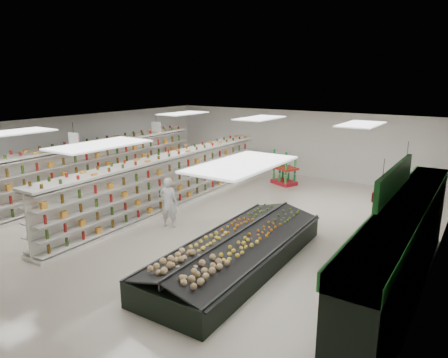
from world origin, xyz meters
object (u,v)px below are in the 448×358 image
Objects in this scene: gondola_center at (170,183)px; produce_island at (238,250)px; shopper_background at (188,161)px; gondola_left at (84,174)px; shopper_main at (169,202)px; soda_endcap at (284,169)px.

gondola_center is 5.51m from produce_island.
gondola_center is at bearing 149.63° from produce_island.
gondola_center is at bearing -160.34° from shopper_background.
gondola_left is 5.13m from shopper_background.
shopper_background is (-3.67, 5.54, -0.00)m from shopper_main.
produce_island is 9.63m from shopper_background.
soda_endcap is at bearing 45.38° from gondola_left.
soda_endcap is at bearing 107.41° from produce_island.
soda_endcap is 0.87× the size of shopper_background.
gondola_left is at bearing -28.37° from shopper_main.
shopper_main is 6.64m from shopper_background.
gondola_left is at bearing -131.98° from soda_endcap.
shopper_main is at bearing 161.89° from produce_island.
shopper_background is at bearing 72.11° from gondola_left.
shopper_main is at bearing -96.24° from soda_endcap.
shopper_main reaches higher than produce_island.
shopper_main is at bearing -157.03° from shopper_background.
gondola_center is at bearing -71.54° from shopper_main.
shopper_background is at bearing -78.18° from shopper_main.
gondola_center is at bearing 14.56° from gondola_left.
gondola_center reaches higher than shopper_main.
shopper_main is (1.43, -1.70, -0.08)m from gondola_center.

